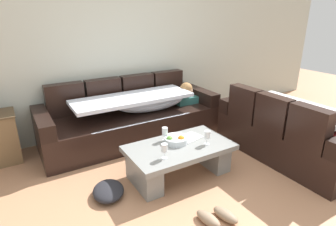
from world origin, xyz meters
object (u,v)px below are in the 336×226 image
at_px(couch_along_wall, 134,117).
at_px(pair_of_shoes, 217,217).
at_px(wine_glass_far_back, 165,132).
at_px(open_magazine, 190,137).
at_px(couch_near_window, 289,132).
at_px(coffee_table, 179,156).
at_px(crumpled_garment, 108,191).
at_px(fruit_bowl, 176,140).
at_px(wine_glass_near_left, 164,148).
at_px(wine_glass_near_right, 207,135).

bearing_deg(couch_along_wall, pair_of_shoes, -92.84).
relative_size(couch_along_wall, wine_glass_far_back, 15.55).
relative_size(open_magazine, pair_of_shoes, 0.84).
height_order(couch_near_window, coffee_table, couch_near_window).
bearing_deg(crumpled_garment, pair_of_shoes, -49.90).
distance_m(coffee_table, wine_glass_far_back, 0.33).
xyz_separation_m(fruit_bowl, wine_glass_near_left, (-0.30, -0.25, 0.08)).
height_order(couch_near_window, pair_of_shoes, couch_near_window).
relative_size(coffee_table, wine_glass_far_back, 7.23).
bearing_deg(couch_near_window, fruit_bowl, 74.37).
bearing_deg(couch_near_window, wine_glass_near_right, 80.44).
height_order(couch_along_wall, coffee_table, couch_along_wall).
relative_size(couch_along_wall, couch_near_window, 1.45).
height_order(couch_near_window, wine_glass_near_left, couch_near_window).
bearing_deg(pair_of_shoes, wine_glass_far_back, 87.39).
xyz_separation_m(couch_near_window, coffee_table, (-1.49, 0.34, -0.10)).
relative_size(couch_along_wall, crumpled_garment, 6.45).
relative_size(wine_glass_near_left, wine_glass_near_right, 1.00).
distance_m(couch_along_wall, wine_glass_far_back, 1.03).
bearing_deg(pair_of_shoes, wine_glass_near_right, 59.42).
xyz_separation_m(wine_glass_far_back, crumpled_garment, (-0.78, -0.16, -0.44)).
relative_size(wine_glass_near_right, pair_of_shoes, 0.50).
height_order(coffee_table, open_magazine, open_magazine).
bearing_deg(fruit_bowl, couch_along_wall, 91.23).
height_order(coffee_table, wine_glass_far_back, wine_glass_far_back).
distance_m(couch_near_window, open_magazine, 1.35).
bearing_deg(wine_glass_near_right, wine_glass_near_left, -176.94).
relative_size(wine_glass_near_left, pair_of_shoes, 0.50).
bearing_deg(fruit_bowl, crumpled_garment, -176.97).
relative_size(wine_glass_far_back, open_magazine, 0.59).
bearing_deg(coffee_table, open_magazine, 25.97).
xyz_separation_m(couch_near_window, wine_glass_far_back, (-1.57, 0.53, 0.16)).
relative_size(couch_near_window, fruit_bowl, 6.34).
relative_size(couch_along_wall, open_magazine, 9.22).
bearing_deg(wine_glass_near_left, coffee_table, 29.15).
distance_m(coffee_table, wine_glass_near_left, 0.42).
height_order(couch_along_wall, couch_near_window, same).
bearing_deg(couch_along_wall, crumpled_garment, -125.33).
height_order(open_magazine, pair_of_shoes, open_magazine).
xyz_separation_m(couch_along_wall, fruit_bowl, (0.02, -1.13, 0.09)).
xyz_separation_m(couch_near_window, pair_of_shoes, (-1.61, -0.50, -0.29)).
distance_m(wine_glass_near_left, wine_glass_far_back, 0.42).
distance_m(fruit_bowl, pair_of_shoes, 0.99).
distance_m(wine_glass_far_back, pair_of_shoes, 1.12).
bearing_deg(wine_glass_near_left, open_magazine, 27.82).
relative_size(couch_near_window, wine_glass_near_left, 10.69).
height_order(couch_along_wall, fruit_bowl, couch_along_wall).
xyz_separation_m(wine_glass_near_left, crumpled_garment, (-0.56, 0.20, -0.44)).
xyz_separation_m(couch_along_wall, pair_of_shoes, (-0.10, -2.04, -0.28)).
distance_m(coffee_table, wine_glass_near_right, 0.41).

